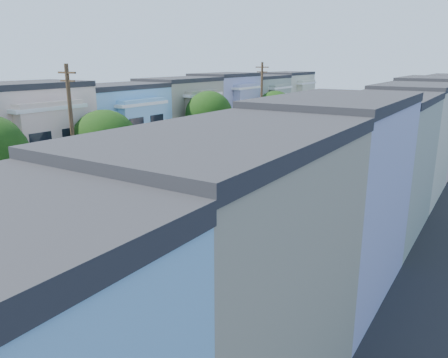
# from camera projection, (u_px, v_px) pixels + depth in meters

# --- Properties ---
(ground) EXTENTS (160.00, 160.00, 0.00)m
(ground) POSITION_uv_depth(u_px,v_px,m) (126.00, 249.00, 24.77)
(ground) COLOR black
(ground) RESTS_ON ground
(road_slab) EXTENTS (12.00, 70.00, 0.02)m
(road_slab) POSITION_uv_depth(u_px,v_px,m) (254.00, 186.00, 36.95)
(road_slab) COLOR black
(road_slab) RESTS_ON ground
(curb_left) EXTENTS (0.30, 70.00, 0.15)m
(curb_left) POSITION_uv_depth(u_px,v_px,m) (196.00, 176.00, 40.08)
(curb_left) COLOR gray
(curb_left) RESTS_ON ground
(curb_right) EXTENTS (0.30, 70.00, 0.15)m
(curb_right) POSITION_uv_depth(u_px,v_px,m) (322.00, 197.00, 33.78)
(curb_right) COLOR gray
(curb_right) RESTS_ON ground
(sidewalk_left) EXTENTS (2.60, 70.00, 0.15)m
(sidewalk_left) POSITION_uv_depth(u_px,v_px,m) (185.00, 174.00, 40.76)
(sidewalk_left) COLOR gray
(sidewalk_left) RESTS_ON ground
(sidewalk_right) EXTENTS (2.60, 70.00, 0.15)m
(sidewalk_right) POSITION_uv_depth(u_px,v_px,m) (339.00, 200.00, 33.11)
(sidewalk_right) COLOR gray
(sidewalk_right) RESTS_ON ground
(centerline) EXTENTS (0.12, 70.00, 0.01)m
(centerline) POSITION_uv_depth(u_px,v_px,m) (254.00, 187.00, 36.95)
(centerline) COLOR gold
(centerline) RESTS_ON ground
(townhouse_row_left) EXTENTS (5.00, 70.00, 8.50)m
(townhouse_row_left) POSITION_uv_depth(u_px,v_px,m) (154.00, 169.00, 42.75)
(townhouse_row_left) COLOR #969F8A
(townhouse_row_left) RESTS_ON ground
(townhouse_row_right) EXTENTS (5.00, 70.00, 8.50)m
(townhouse_row_right) POSITION_uv_depth(u_px,v_px,m) (391.00, 210.00, 31.15)
(townhouse_row_right) COLOR #969F8A
(townhouse_row_right) RESTS_ON ground
(tree_c) EXTENTS (4.70, 4.70, 7.08)m
(tree_c) POSITION_uv_depth(u_px,v_px,m) (104.00, 143.00, 30.54)
(tree_c) COLOR black
(tree_c) RESTS_ON ground
(tree_d) EXTENTS (4.43, 4.43, 7.64)m
(tree_d) POSITION_uv_depth(u_px,v_px,m) (208.00, 115.00, 40.76)
(tree_d) COLOR black
(tree_d) RESTS_ON ground
(tree_e) EXTENTS (4.70, 4.70, 6.86)m
(tree_e) POSITION_uv_depth(u_px,v_px,m) (274.00, 111.00, 52.34)
(tree_e) COLOR black
(tree_e) RESTS_ON ground
(tree_far_r) EXTENTS (3.10, 3.10, 5.61)m
(tree_far_r) POSITION_uv_depth(u_px,v_px,m) (384.00, 125.00, 44.32)
(tree_far_r) COLOR black
(tree_far_r) RESTS_ON ground
(utility_pole_near) EXTENTS (1.60, 0.26, 10.00)m
(utility_pole_near) POSITION_uv_depth(u_px,v_px,m) (73.00, 143.00, 28.31)
(utility_pole_near) COLOR #42301E
(utility_pole_near) RESTS_ON ground
(utility_pole_far) EXTENTS (1.60, 0.26, 10.00)m
(utility_pole_far) POSITION_uv_depth(u_px,v_px,m) (261.00, 108.00, 49.43)
(utility_pole_far) COLOR #42301E
(utility_pole_far) RESTS_ON ground
(fedex_truck) EXTENTS (2.30, 5.97, 2.87)m
(fedex_truck) POSITION_uv_depth(u_px,v_px,m) (254.00, 178.00, 33.39)
(fedex_truck) COLOR white
(fedex_truck) RESTS_ON ground
(lead_sedan) EXTENTS (2.05, 4.79, 1.53)m
(lead_sedan) POSITION_uv_depth(u_px,v_px,m) (312.00, 168.00, 40.22)
(lead_sedan) COLOR black
(lead_sedan) RESTS_ON ground
(parked_left_c) EXTENTS (2.24, 4.78, 1.50)m
(parked_left_c) POSITION_uv_depth(u_px,v_px,m) (85.00, 214.00, 28.20)
(parked_left_c) COLOR #9EA3AA
(parked_left_c) RESTS_ON ground
(parked_left_d) EXTENTS (2.28, 4.54, 1.31)m
(parked_left_d) POSITION_uv_depth(u_px,v_px,m) (174.00, 183.00, 35.55)
(parked_left_d) COLOR black
(parked_left_d) RESTS_ON ground
(parked_right_a) EXTENTS (1.65, 3.89, 1.24)m
(parked_right_a) POSITION_uv_depth(u_px,v_px,m) (50.00, 350.00, 15.15)
(parked_right_a) COLOR #5D5D5D
(parked_right_a) RESTS_ON ground
(parked_right_b) EXTENTS (2.59, 5.56, 1.54)m
(parked_right_b) POSITION_uv_depth(u_px,v_px,m) (148.00, 286.00, 19.14)
(parked_right_b) COLOR silver
(parked_right_b) RESTS_ON ground
(parked_right_c) EXTENTS (2.15, 4.51, 1.24)m
(parked_right_c) POSITION_uv_depth(u_px,v_px,m) (314.00, 185.00, 35.22)
(parked_right_c) COLOR black
(parked_right_c) RESTS_ON ground
(parked_right_d) EXTENTS (2.22, 4.61, 1.34)m
(parked_right_d) POSITION_uv_depth(u_px,v_px,m) (359.00, 156.00, 45.35)
(parked_right_d) COLOR black
(parked_right_d) RESTS_ON ground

